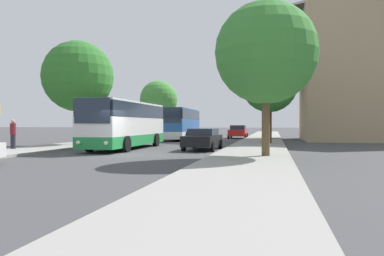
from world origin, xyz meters
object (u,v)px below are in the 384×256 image
Objects in this scene: parked_car_right_near at (203,139)px; tree_right_far at (267,83)px; bus_middle at (180,124)px; tree_right_near at (266,53)px; tree_left_far at (159,99)px; bus_front at (126,124)px; parked_car_right_far at (238,132)px; tree_right_mid at (269,85)px; pedestrian_walking_back at (13,134)px; tree_left_near at (78,76)px.

tree_right_far is at bearing -100.66° from parked_car_right_near.
bus_middle is 22.23m from tree_right_near.
bus_middle is 1.38× the size of tree_right_near.
bus_front is at bearing -77.58° from tree_left_far.
tree_right_near is at bearing -89.20° from tree_right_far.
parked_car_right_far reaches higher than parked_car_right_near.
tree_left_far reaches higher than parked_car_right_near.
parked_car_right_far is 14.30m from tree_right_mid.
pedestrian_walking_back is at bearing -111.84° from bus_middle.
parked_car_right_far is at bearing 143.89° from tree_right_far.
parked_car_right_far is 0.63× the size of tree_right_mid.
tree_left_near is 22.89m from tree_left_far.
tree_right_near reaches higher than tree_left_far.
parked_car_right_near is 2.49× the size of pedestrian_walking_back.
parked_car_right_far is (5.65, 5.63, -0.95)m from bus_middle.
parked_car_right_far is at bearing -89.64° from parked_car_right_near.
tree_right_near is at bearing -63.71° from tree_left_far.
tree_left_near is 1.06× the size of tree_right_near.
bus_front is 6.66m from tree_left_near.
tree_right_mid is at bearing -40.97° from bus_middle.
tree_left_far is at bearing 91.44° from tree_left_near.
tree_left_far is 0.99× the size of tree_right_near.
parked_car_right_near is 11.73m from tree_left_near.
tree_left_near is at bearing -115.94° from bus_middle.
bus_front is 1.28× the size of tree_left_near.
bus_middle is 12.82m from tree_left_far.
bus_middle is at bearing 45.17° from parked_car_right_far.
tree_right_far is (9.31, 17.51, 4.53)m from bus_front.
tree_left_far is 1.07× the size of tree_right_mid.
tree_right_near is at bearing -90.18° from tree_right_mid.
tree_left_near is at bearing 58.48° from parked_car_right_far.
tree_right_near is (15.20, -30.76, 0.12)m from tree_left_far.
pedestrian_walking_back is 26.71m from tree_right_far.
pedestrian_walking_back reaches higher than parked_car_right_near.
bus_middle is 1.49× the size of tree_right_mid.
tree_left_near is at bearing -163.19° from tree_right_mid.
bus_front is 26.09m from tree_left_far.
parked_car_right_near is 1.05× the size of parked_car_right_far.
bus_middle is 1.39× the size of tree_left_far.
parked_car_right_far is (5.92, 19.99, -0.92)m from bus_front.
parked_car_right_near is 28.03m from tree_left_far.
tree_left_far reaches higher than bus_middle.
tree_right_near is (9.37, -19.86, 3.48)m from bus_middle.
bus_front is 1.47× the size of tree_right_mid.
tree_right_near is 1.08× the size of tree_right_mid.
tree_right_near reaches higher than parked_car_right_near.
pedestrian_walking_back is (-6.14, -3.65, -0.63)m from bus_front.
bus_middle is at bearing -61.86° from tree_left_far.
parked_car_right_near is at bearing -151.26° from pedestrian_walking_back.
bus_front is 5.56× the size of pedestrian_walking_back.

